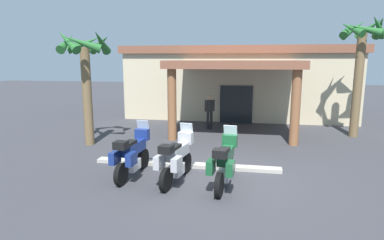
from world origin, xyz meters
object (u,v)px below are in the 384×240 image
(motorcycle_blue, at_px, (132,155))
(motorcycle_green, at_px, (225,163))
(pedestrian, at_px, (210,109))
(palm_tree_roadside, at_px, (85,62))
(palm_tree_near_portico, at_px, (361,51))
(motorcycle_silver, at_px, (176,159))
(motel_building, at_px, (239,80))

(motorcycle_blue, height_order, motorcycle_green, same)
(pedestrian, xyz_separation_m, palm_tree_roadside, (-4.57, -4.06, 2.41))
(motorcycle_green, relative_size, palm_tree_near_portico, 0.41)
(motorcycle_blue, relative_size, motorcycle_green, 1.00)
(motorcycle_silver, relative_size, palm_tree_near_portico, 0.40)
(motel_building, relative_size, motorcycle_green, 6.22)
(pedestrian, bearing_deg, motorcycle_silver, -22.55)
(palm_tree_near_portico, bearing_deg, motel_building, 136.05)
(motorcycle_blue, relative_size, pedestrian, 1.26)
(motorcycle_silver, relative_size, palm_tree_roadside, 0.46)
(motorcycle_silver, bearing_deg, pedestrian, 9.17)
(motorcycle_green, bearing_deg, motorcycle_silver, 90.94)
(motorcycle_silver, xyz_separation_m, motorcycle_green, (1.42, -0.12, 0.00))
(motorcycle_silver, distance_m, motorcycle_green, 1.42)
(motorcycle_silver, height_order, pedestrian, pedestrian)
(motorcycle_silver, bearing_deg, motorcycle_blue, 91.67)
(motel_building, distance_m, motorcycle_green, 12.64)
(motorcycle_blue, distance_m, palm_tree_roadside, 5.33)
(motorcycle_green, bearing_deg, motel_building, 6.60)
(motorcycle_silver, bearing_deg, palm_tree_roadside, 61.78)
(pedestrian, distance_m, palm_tree_roadside, 6.57)
(motel_building, height_order, motorcycle_blue, motel_building)
(motel_building, bearing_deg, motorcycle_blue, -102.54)
(motorcycle_blue, height_order, motorcycle_silver, same)
(pedestrian, relative_size, palm_tree_near_portico, 0.32)
(motel_building, height_order, motorcycle_green, motel_building)
(motorcycle_blue, bearing_deg, palm_tree_near_portico, -45.45)
(motorcycle_green, xyz_separation_m, palm_tree_near_portico, (5.40, 7.17, 3.22))
(motorcycle_silver, xyz_separation_m, palm_tree_near_portico, (6.81, 7.05, 3.22))
(motorcycle_silver, xyz_separation_m, palm_tree_roadside, (-4.58, 3.49, 2.74))
(motorcycle_silver, bearing_deg, motorcycle_green, -85.70)
(motorcycle_green, distance_m, palm_tree_roadside, 7.52)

